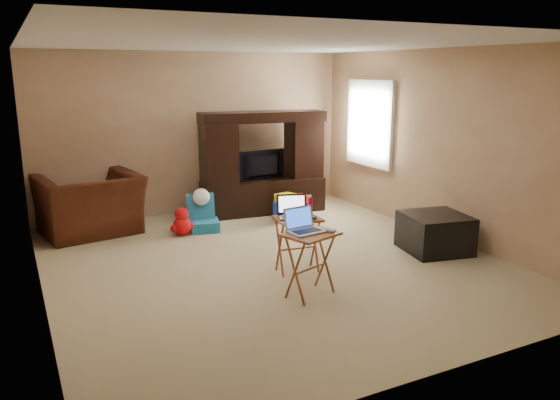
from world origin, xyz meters
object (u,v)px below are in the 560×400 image
entertainment_center (263,163)px  laptop_left (307,221)px  push_toy (292,206)px  television (264,166)px  plush_toy (182,221)px  recliner (90,205)px  child_rocker (204,213)px  mouse_left (331,230)px  ottoman (435,233)px  laptop_right (294,207)px  mouse_right (313,217)px  water_bottle (310,206)px  tray_table_right (297,245)px  tray_table_left (310,264)px

entertainment_center → laptop_left: 3.32m
entertainment_center → push_toy: entertainment_center is taller
push_toy → laptop_left: (-1.22, -2.60, 0.57)m
television → plush_toy: size_ratio=2.04×
recliner → child_rocker: 1.56m
mouse_left → recliner: bearing=119.3°
push_toy → ottoman: size_ratio=0.75×
television → recliner: (-2.62, 0.05, -0.35)m
laptop_right → mouse_right: (0.17, -0.14, -0.09)m
water_bottle → child_rocker: bearing=107.3°
child_rocker → laptop_left: laptop_left is taller
ottoman → mouse_right: size_ratio=5.76×
child_rocker → laptop_right: bearing=-66.8°
entertainment_center → water_bottle: 2.53m
television → tray_table_right: 2.66m
push_toy → tray_table_right: size_ratio=0.87×
plush_toy → laptop_right: bearing=-69.7°
mouse_left → laptop_right: bearing=91.9°
ottoman → laptop_right: (-1.92, 0.17, 0.51)m
recliner → television: bearing=169.2°
child_rocker → ottoman: 3.13m
push_toy → child_rocker: bearing=164.0°
recliner → tray_table_right: (1.85, -2.56, -0.10)m
mouse_right → water_bottle: bearing=70.7°
mouse_left → water_bottle: bearing=74.9°
television → plush_toy: 1.72m
ottoman → laptop_left: laptop_left is taller
entertainment_center → ottoman: size_ratio=2.66×
push_toy → television: bearing=98.0°
ottoman → mouse_right: mouse_right is taller
mouse_left → push_toy: bearing=69.6°
plush_toy → water_bottle: 2.15m
child_rocker → mouse_right: mouse_right is taller
recliner → push_toy: recliner is taller
laptop_left → mouse_right: 0.63m
child_rocker → push_toy: size_ratio=0.95×
laptop_left → laptop_right: 0.67m
tray_table_right → mouse_left: mouse_left is taller
plush_toy → laptop_right: (0.71, -1.91, 0.55)m
child_rocker → laptop_right: 2.08m
laptop_left → recliner: bearing=109.2°
entertainment_center → mouse_right: entertainment_center is taller
television → tray_table_left: television is taller
ottoman → plush_toy: bearing=141.6°
entertainment_center → mouse_left: 3.36m
entertainment_center → child_rocker: (-1.17, -0.54, -0.54)m
entertainment_center → mouse_right: 2.75m
entertainment_center → water_bottle: size_ratio=10.09×
tray_table_right → mouse_left: size_ratio=4.73×
recliner → laptop_right: size_ratio=3.90×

